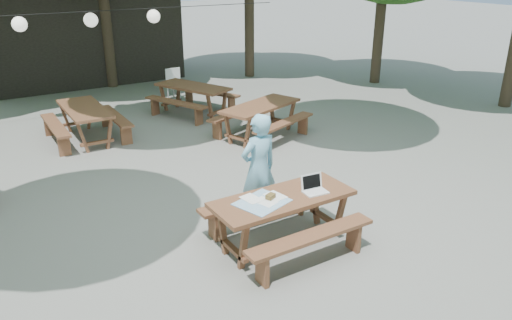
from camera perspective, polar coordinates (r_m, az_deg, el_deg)
The scene contains 11 objects.
ground at distance 8.40m, azimuth -4.56°, elevation -4.76°, with size 80.00×80.00×0.00m, color #61615D.
pavilion at distance 17.79m, azimuth -19.52°, elevation 13.11°, with size 6.00×3.00×2.80m, color black.
main_picnic_table at distance 7.02m, azimuth 3.04°, elevation -6.84°, with size 2.00×1.58×0.75m.
picnic_table_ne at distance 11.31m, azimuth 0.53°, elevation 4.58°, with size 2.32×2.13×0.75m.
picnic_table_far_w at distance 11.71m, azimuth -18.83°, elevation 4.00°, with size 1.59×2.01×0.75m.
picnic_table_far_e at distance 13.15m, azimuth -7.18°, elevation 6.90°, with size 2.20×2.37×0.75m.
woman at distance 7.46m, azimuth 0.32°, elevation -1.00°, with size 0.62×0.41×1.71m, color #7ABEDF.
plastic_chair at distance 14.54m, azimuth -9.07°, elevation 7.73°, with size 0.46×0.46×0.90m.
laptop at distance 7.01m, azimuth 6.60°, elevation -3.12°, with size 0.36×0.29×0.24m.
tabletop_clutter at distance 6.70m, azimuth 0.89°, elevation -4.68°, with size 0.78×0.72×0.08m.
paper_lanterns at distance 13.17m, azimuth -18.30°, elevation 14.97°, with size 9.00×0.34×0.38m.
Camera 1 is at (-3.39, -6.70, 3.77)m, focal length 35.00 mm.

